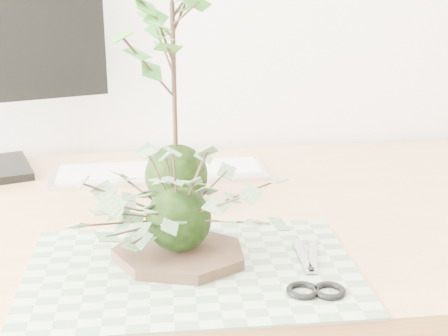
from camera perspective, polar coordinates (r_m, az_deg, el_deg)
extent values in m
cube|color=tan|center=(1.02, -0.21, -4.83)|extent=(1.60, 0.70, 0.04)
cube|color=#5B6F57|center=(0.82, -2.96, -9.31)|extent=(0.43, 0.29, 0.00)
cylinder|color=#2D2116|center=(0.84, -4.08, -7.86)|extent=(0.23, 0.23, 0.01)
sphere|color=black|center=(0.82, -4.16, -4.68)|extent=(0.09, 0.09, 0.09)
sphere|color=black|center=(1.01, -4.38, -0.69)|extent=(0.10, 0.10, 0.10)
cylinder|color=#2E2016|center=(0.98, -4.59, 7.56)|extent=(0.01, 0.01, 0.25)
cube|color=silver|center=(1.17, -5.88, -0.52)|extent=(0.40, 0.12, 0.01)
cube|color=silver|center=(1.17, -5.90, -0.16)|extent=(0.37, 0.10, 0.01)
cube|color=gray|center=(0.84, 6.69, -8.14)|extent=(0.02, 0.10, 0.00)
cube|color=gray|center=(0.85, 7.63, -8.07)|extent=(0.03, 0.10, 0.00)
torus|color=black|center=(0.76, 7.74, -11.09)|extent=(0.05, 0.05, 0.01)
torus|color=black|center=(0.77, 10.07, -10.87)|extent=(0.05, 0.05, 0.01)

